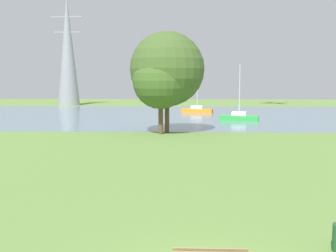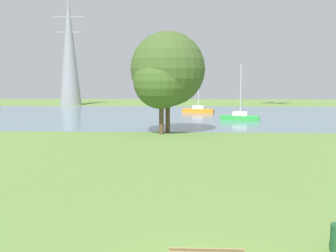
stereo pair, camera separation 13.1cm
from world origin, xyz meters
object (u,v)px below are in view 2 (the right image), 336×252
sailboat_orange (198,110)px  electricity_pylon (69,50)px  tree_west_near (161,81)px  tree_west_far (168,69)px  sailboat_green (240,117)px

sailboat_orange → electricity_pylon: bearing=143.3°
sailboat_orange → tree_west_near: size_ratio=0.69×
tree_west_near → tree_west_far: tree_west_far is taller
sailboat_orange → electricity_pylon: electricity_pylon is taller
sailboat_orange → electricity_pylon: size_ratio=0.24×
sailboat_green → electricity_pylon: bearing=134.0°
sailboat_orange → tree_west_far: tree_west_far is taller
sailboat_green → electricity_pylon: (-30.46, 31.50, 10.62)m
tree_west_near → electricity_pylon: size_ratio=0.34×
tree_west_near → tree_west_far: 1.62m
sailboat_orange → tree_west_far: (-3.67, -24.79, 5.62)m
sailboat_orange → tree_west_far: size_ratio=0.54×
tree_west_far → sailboat_green: bearing=55.4°
tree_west_near → tree_west_far: size_ratio=0.79×
sailboat_green → tree_west_far: size_ratio=0.73×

